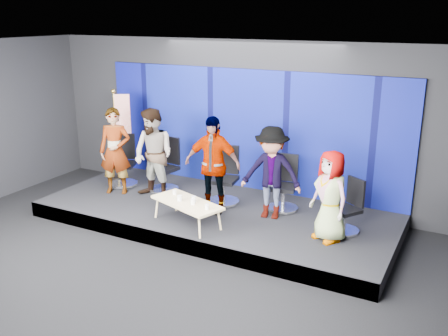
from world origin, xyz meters
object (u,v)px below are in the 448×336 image
(chair_b, at_px, (165,173))
(chair_d, at_px, (284,192))
(chair_c, at_px, (224,185))
(mug_e, at_px, (207,207))
(mug_d, at_px, (193,202))
(panelist_b, at_px, (154,155))
(panelist_d, at_px, (271,173))
(panelist_a, at_px, (115,151))
(mug_a, at_px, (175,192))
(coffee_table, at_px, (187,203))
(panelist_e, at_px, (330,196))
(chair_a, at_px, (124,169))
(panelist_c, at_px, (212,165))
(mug_c, at_px, (194,199))
(flag_stand, at_px, (121,133))
(chair_e, at_px, (347,215))
(mug_b, at_px, (180,198))

(chair_b, distance_m, chair_d, 2.69)
(chair_c, distance_m, mug_e, 1.50)
(chair_c, height_order, mug_d, chair_c)
(panelist_b, height_order, chair_d, panelist_b)
(panelist_d, bearing_deg, panelist_a, 175.95)
(mug_a, bearing_deg, chair_d, 37.31)
(chair_b, xyz_separation_m, panelist_b, (0.08, -0.50, 0.56))
(panelist_a, xyz_separation_m, coffee_table, (2.23, -0.74, -0.52))
(panelist_e, bearing_deg, chair_a, -155.73)
(panelist_c, height_order, mug_c, panelist_c)
(chair_b, xyz_separation_m, flag_stand, (-1.27, 0.12, 0.74))
(chair_e, height_order, coffee_table, chair_e)
(chair_e, height_order, mug_b, chair_e)
(chair_a, distance_m, mug_c, 2.79)
(chair_e, relative_size, mug_a, 11.28)
(chair_e, height_order, flag_stand, flag_stand)
(mug_e, bearing_deg, panelist_e, 19.83)
(panelist_b, distance_m, mug_c, 1.68)
(chair_d, xyz_separation_m, coffee_table, (-1.30, -1.51, 0.04))
(panelist_c, height_order, chair_e, panelist_c)
(coffee_table, height_order, mug_d, mug_d)
(coffee_table, height_order, mug_c, mug_c)
(chair_c, distance_m, chair_d, 1.23)
(chair_a, distance_m, chair_e, 5.11)
(chair_e, xyz_separation_m, mug_e, (-2.17, -1.17, 0.16))
(chair_c, bearing_deg, chair_d, 1.65)
(panelist_c, height_order, mug_d, panelist_c)
(mug_e, bearing_deg, chair_a, 154.97)
(panelist_d, height_order, mug_b, panelist_d)
(panelist_e, xyz_separation_m, coffee_table, (-2.48, -0.56, -0.39))
(panelist_a, relative_size, mug_c, 18.08)
(chair_e, bearing_deg, mug_e, -119.70)
(coffee_table, bearing_deg, chair_d, 49.32)
(chair_e, bearing_deg, chair_b, -152.61)
(panelist_c, distance_m, flag_stand, 2.84)
(panelist_b, height_order, mug_e, panelist_b)
(chair_b, height_order, panelist_d, panelist_d)
(mug_a, bearing_deg, mug_e, -21.91)
(chair_b, distance_m, panelist_e, 3.96)
(chair_d, bearing_deg, mug_e, -123.94)
(panelist_b, distance_m, mug_d, 1.79)
(coffee_table, height_order, flag_stand, flag_stand)
(chair_b, height_order, chair_c, same)
(panelist_a, relative_size, chair_b, 1.58)
(mug_b, bearing_deg, chair_d, 47.00)
(chair_a, relative_size, panelist_b, 0.60)
(panelist_c, bearing_deg, mug_a, -141.33)
(panelist_e, height_order, mug_d, panelist_e)
(panelist_a, height_order, mug_a, panelist_a)
(chair_c, distance_m, chair_e, 2.60)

